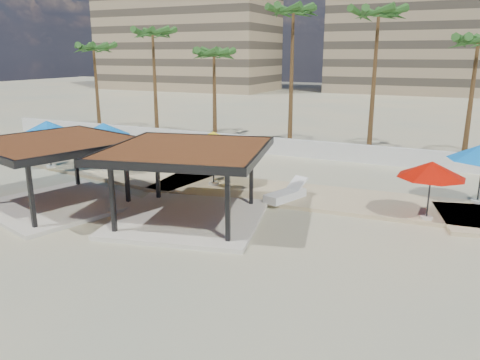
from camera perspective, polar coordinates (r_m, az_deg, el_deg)
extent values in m
plane|color=#CAB486|center=(18.07, -5.20, -7.35)|extent=(200.00, 200.00, 0.00)
cube|color=#C6B284|center=(30.78, -17.49, 1.60)|extent=(16.40, 6.19, 0.24)
cube|color=#C6B284|center=(23.34, 7.85, -2.03)|extent=(16.24, 5.11, 0.24)
cube|color=silver|center=(32.14, 9.40, 3.64)|extent=(56.00, 0.30, 1.20)
cube|color=#937F60|center=(96.97, -6.54, 19.84)|extent=(34.00, 16.00, 30.00)
cube|color=#847259|center=(92.71, 23.76, 18.33)|extent=(38.00, 16.00, 28.00)
cube|color=beige|center=(20.19, -6.26, -4.64)|extent=(7.23, 7.23, 0.18)
cube|color=black|center=(18.61, -15.29, -2.09)|extent=(0.20, 0.20, 2.74)
cube|color=black|center=(22.60, -10.04, 1.23)|extent=(0.20, 0.20, 2.74)
cube|color=black|center=(17.04, -1.51, -3.14)|extent=(0.20, 0.20, 2.74)
cube|color=black|center=(21.32, 1.40, 0.62)|extent=(0.20, 0.20, 2.74)
cube|color=brown|center=(19.40, -6.50, 3.61)|extent=(7.45, 7.45, 0.26)
cube|color=black|center=(16.56, -9.92, 1.48)|extent=(6.15, 1.54, 0.31)
cube|color=black|center=(22.30, -3.96, 5.17)|extent=(6.15, 1.54, 0.31)
cube|color=black|center=(20.59, -14.73, 3.88)|extent=(1.54, 6.15, 0.31)
cube|color=black|center=(18.65, 2.58, 3.22)|extent=(1.54, 6.15, 0.31)
cube|color=beige|center=(23.44, -21.12, -2.79)|extent=(7.34, 7.34, 0.18)
cube|color=black|center=(26.02, -19.39, 2.37)|extent=(0.20, 0.20, 2.70)
cube|color=black|center=(20.17, -24.12, -1.65)|extent=(0.20, 0.20, 2.70)
cube|color=black|center=(22.28, -13.66, 0.77)|extent=(0.20, 0.20, 2.70)
cube|color=brown|center=(22.76, -21.81, 4.21)|extent=(7.56, 7.56, 0.25)
cube|color=black|center=(24.26, -15.39, 5.37)|extent=(5.99, 1.82, 0.31)
cube|color=black|center=(25.50, -24.97, 4.95)|extent=(1.82, 5.99, 0.31)
cube|color=black|center=(20.12, -17.81, 3.26)|extent=(1.82, 5.99, 0.31)
cylinder|color=beige|center=(28.83, -15.96, 1.21)|extent=(0.55, 0.55, 0.13)
cylinder|color=#262628|center=(28.56, -16.14, 3.67)|extent=(0.08, 0.08, 2.66)
cone|color=blue|center=(28.37, -16.31, 5.93)|extent=(4.06, 4.06, 0.77)
cylinder|color=beige|center=(24.85, -3.21, -0.40)|extent=(0.55, 0.55, 0.13)
cylinder|color=#262628|center=(24.55, -3.26, 2.42)|extent=(0.08, 0.08, 2.64)
cone|color=yellow|center=(24.32, -3.30, 5.03)|extent=(3.31, 3.31, 0.77)
cylinder|color=beige|center=(21.21, 21.77, -4.27)|extent=(0.48, 0.48, 0.12)
cylinder|color=#262628|center=(20.89, 22.06, -1.43)|extent=(0.07, 0.07, 2.31)
cone|color=#B20E02|center=(20.65, 22.33, 1.20)|extent=(3.70, 3.70, 0.67)
cylinder|color=beige|center=(24.47, 26.95, -2.32)|extent=(0.54, 0.54, 0.13)
cylinder|color=beige|center=(30.78, -22.01, 1.55)|extent=(0.56, 0.56, 0.13)
cylinder|color=#262628|center=(30.53, -22.25, 3.86)|extent=(0.08, 0.08, 2.67)
cone|color=blue|center=(30.35, -22.46, 5.98)|extent=(3.51, 3.51, 0.78)
cube|color=white|center=(31.88, -17.15, 2.59)|extent=(1.33, 2.37, 0.31)
cube|color=white|center=(31.84, -17.18, 2.92)|extent=(1.33, 2.37, 0.07)
cube|color=white|center=(32.25, -15.92, 3.66)|extent=(0.91, 0.94, 0.57)
cube|color=white|center=(22.35, 5.53, -1.99)|extent=(1.52, 2.41, 0.32)
cube|color=white|center=(22.29, 5.54, -1.51)|extent=(1.52, 2.41, 0.07)
cube|color=white|center=(22.88, 6.98, -0.40)|extent=(0.97, 0.99, 0.58)
cone|color=brown|center=(44.16, -17.06, 10.46)|extent=(0.36, 0.36, 7.58)
ellipsoid|color=#25551E|center=(44.05, -17.43, 15.04)|extent=(3.00, 3.00, 1.80)
cone|color=brown|center=(40.67, -10.33, 11.33)|extent=(0.36, 0.36, 8.72)
ellipsoid|color=#25551E|center=(40.62, -10.61, 17.12)|extent=(3.00, 3.00, 1.80)
cone|color=brown|center=(37.04, -3.12, 9.94)|extent=(0.36, 0.36, 7.10)
ellipsoid|color=#25551E|center=(36.89, -3.20, 15.04)|extent=(3.00, 3.00, 1.80)
cone|color=brown|center=(35.24, 6.29, 12.00)|extent=(0.36, 0.36, 10.04)
ellipsoid|color=#25551E|center=(35.31, 6.52, 19.75)|extent=(3.00, 3.00, 1.80)
cone|color=brown|center=(33.26, 15.96, 11.00)|extent=(0.36, 0.36, 9.64)
ellipsoid|color=#25551E|center=(33.29, 16.56, 18.85)|extent=(3.00, 3.00, 1.80)
cone|color=brown|center=(33.06, 26.29, 8.44)|extent=(0.36, 0.36, 7.84)
ellipsoid|color=#25551E|center=(32.93, 27.06, 14.77)|extent=(3.00, 3.00, 1.80)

